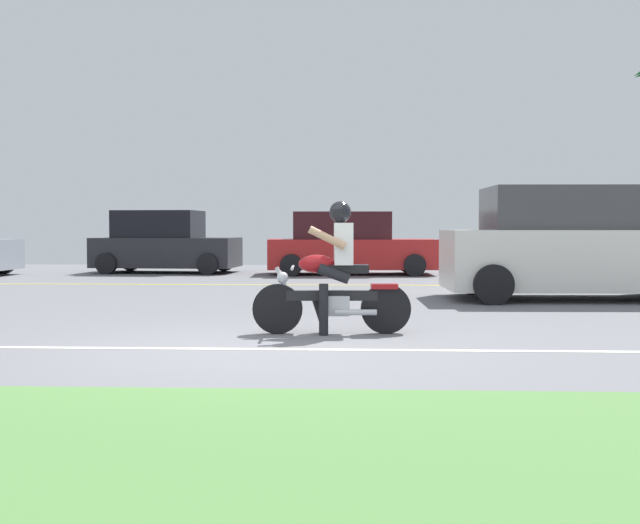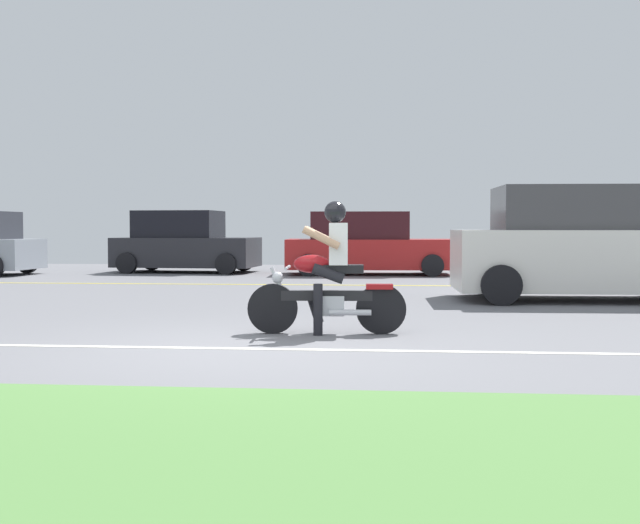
{
  "view_description": "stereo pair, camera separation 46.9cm",
  "coord_description": "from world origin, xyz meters",
  "px_view_note": "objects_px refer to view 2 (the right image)",
  "views": [
    {
      "loc": [
        0.97,
        -7.85,
        1.22
      ],
      "look_at": [
        0.48,
        2.5,
        0.77
      ],
      "focal_mm": 44.7,
      "sensor_mm": 36.0,
      "label": 1
    },
    {
      "loc": [
        1.44,
        -7.82,
        1.22
      ],
      "look_at": [
        0.48,
        2.5,
        0.77
      ],
      "focal_mm": 44.7,
      "sensor_mm": 36.0,
      "label": 2
    }
  ],
  "objects_px": {
    "suv_nearby": "(589,245)",
    "parked_car_1": "(185,244)",
    "motorcyclist": "(328,278)",
    "parked_car_2": "(367,245)"
  },
  "relations": [
    {
      "from": "motorcyclist",
      "to": "parked_car_2",
      "type": "distance_m",
      "value": 11.66
    },
    {
      "from": "parked_car_1",
      "to": "parked_car_2",
      "type": "bearing_deg",
      "value": -6.55
    },
    {
      "from": "motorcyclist",
      "to": "suv_nearby",
      "type": "distance_m",
      "value": 6.1
    },
    {
      "from": "motorcyclist",
      "to": "parked_car_2",
      "type": "xyz_separation_m",
      "value": [
        0.04,
        11.66,
        0.11
      ]
    },
    {
      "from": "parked_car_2",
      "to": "parked_car_1",
      "type": "bearing_deg",
      "value": 173.45
    },
    {
      "from": "motorcyclist",
      "to": "parked_car_2",
      "type": "height_order",
      "value": "parked_car_2"
    },
    {
      "from": "suv_nearby",
      "to": "parked_car_1",
      "type": "bearing_deg",
      "value": 139.51
    },
    {
      "from": "motorcyclist",
      "to": "suv_nearby",
      "type": "height_order",
      "value": "suv_nearby"
    },
    {
      "from": "motorcyclist",
      "to": "parked_car_1",
      "type": "xyz_separation_m",
      "value": [
        -4.94,
        12.23,
        0.13
      ]
    },
    {
      "from": "suv_nearby",
      "to": "parked_car_2",
      "type": "xyz_separation_m",
      "value": [
        -3.95,
        7.06,
        -0.17
      ]
    }
  ]
}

